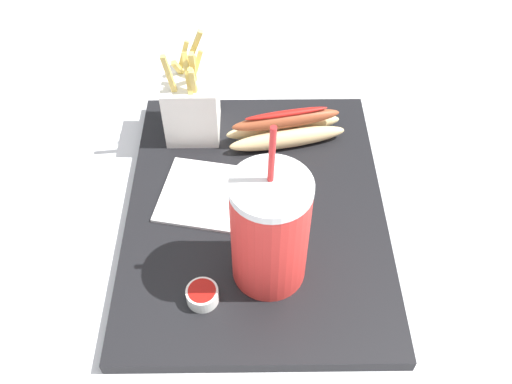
% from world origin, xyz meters
% --- Properties ---
extents(ground_plane, '(2.40, 2.40, 0.02)m').
position_xyz_m(ground_plane, '(0.00, 0.00, -0.01)').
color(ground_plane, silver).
extents(food_tray, '(0.47, 0.36, 0.02)m').
position_xyz_m(food_tray, '(0.00, 0.00, 0.01)').
color(food_tray, black).
rests_on(food_tray, ground_plane).
extents(soda_cup, '(0.09, 0.09, 0.24)m').
position_xyz_m(soda_cup, '(-0.11, -0.01, 0.10)').
color(soda_cup, red).
rests_on(soda_cup, food_tray).
extents(fries_basket, '(0.09, 0.08, 0.17)m').
position_xyz_m(fries_basket, '(0.16, 0.10, 0.07)').
color(fries_basket, white).
rests_on(fries_basket, food_tray).
extents(hot_dog_1, '(0.09, 0.19, 0.06)m').
position_xyz_m(hot_dog_1, '(0.13, -0.05, 0.04)').
color(hot_dog_1, '#E5C689').
rests_on(hot_dog_1, food_tray).
extents(ketchup_cup_1, '(0.04, 0.04, 0.02)m').
position_xyz_m(ketchup_cup_1, '(-0.15, 0.07, 0.03)').
color(ketchup_cup_1, white).
rests_on(ketchup_cup_1, food_tray).
extents(napkin_stack, '(0.14, 0.15, 0.00)m').
position_xyz_m(napkin_stack, '(0.02, 0.07, 0.02)').
color(napkin_stack, white).
rests_on(napkin_stack, food_tray).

